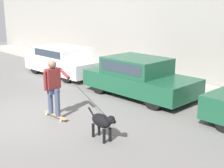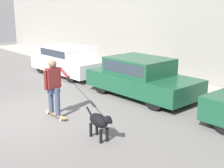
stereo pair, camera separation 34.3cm
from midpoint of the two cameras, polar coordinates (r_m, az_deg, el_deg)
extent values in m
plane|color=slate|center=(9.27, -12.67, -5.59)|extent=(36.00, 36.00, 0.00)
cube|color=gray|center=(13.21, 13.55, 9.80)|extent=(32.00, 0.30, 4.29)
cube|color=#A39E93|center=(12.68, 10.09, 0.28)|extent=(30.00, 1.84, 0.14)
cylinder|color=black|center=(13.74, -1.39, 2.70)|extent=(0.66, 0.22, 0.66)
cylinder|color=black|center=(12.81, -6.69, 1.75)|extent=(0.66, 0.22, 0.66)
cylinder|color=black|center=(15.64, -7.19, 4.03)|extent=(0.66, 0.22, 0.66)
cylinder|color=black|center=(14.83, -12.14, 3.25)|extent=(0.66, 0.22, 0.66)
cube|color=silver|center=(14.19, -6.98, 3.65)|extent=(3.96, 1.89, 0.59)
cube|color=silver|center=(14.23, -7.41, 5.85)|extent=(2.30, 1.67, 0.47)
cube|color=#28333D|center=(13.79, -10.21, 5.57)|extent=(1.99, 0.06, 0.30)
cylinder|color=black|center=(10.70, 14.16, -1.07)|extent=(0.68, 0.22, 0.68)
cylinder|color=black|center=(9.49, 8.86, -2.77)|extent=(0.68, 0.22, 0.68)
cylinder|color=black|center=(12.20, 4.53, 1.21)|extent=(0.68, 0.22, 0.68)
cylinder|color=black|center=(11.15, -0.99, 0.00)|extent=(0.68, 0.22, 0.68)
cube|color=#194C33|center=(10.79, 6.45, 0.27)|extent=(4.04, 1.90, 0.59)
cube|color=#194C33|center=(10.77, 5.90, 3.35)|extent=(2.11, 1.67, 0.55)
cube|color=#28333D|center=(10.19, 2.83, 2.94)|extent=(1.82, 0.06, 0.35)
cylinder|color=black|center=(7.34, 0.44, -9.25)|extent=(0.07, 0.07, 0.33)
cylinder|color=black|center=(7.25, -0.67, -9.55)|extent=(0.07, 0.07, 0.33)
cylinder|color=black|center=(7.69, -1.51, -8.13)|extent=(0.07, 0.07, 0.33)
cylinder|color=black|center=(7.61, -2.59, -8.40)|extent=(0.07, 0.07, 0.33)
ellipsoid|color=black|center=(7.36, -1.11, -6.69)|extent=(0.68, 0.37, 0.31)
sphere|color=black|center=(7.01, 0.60, -6.56)|extent=(0.19, 0.19, 0.19)
cylinder|color=black|center=(6.96, 1.00, -6.87)|extent=(0.11, 0.10, 0.08)
cylinder|color=black|center=(7.67, -2.87, -5.09)|extent=(0.27, 0.07, 0.20)
cylinder|color=beige|center=(8.76, -7.47, -6.29)|extent=(0.07, 0.03, 0.07)
cylinder|color=beige|center=(8.69, -8.29, -6.51)|extent=(0.07, 0.03, 0.07)
cylinder|color=beige|center=(9.33, -9.96, -5.08)|extent=(0.07, 0.03, 0.07)
cylinder|color=beige|center=(9.26, -10.75, -5.28)|extent=(0.07, 0.03, 0.07)
cube|color=#A88456|center=(8.99, -9.17, -5.52)|extent=(1.00, 0.14, 0.02)
cylinder|color=#38425B|center=(8.77, -8.83, -3.32)|extent=(0.14, 0.14, 0.77)
cylinder|color=#38425B|center=(9.05, -10.04, -2.81)|extent=(0.14, 0.14, 0.77)
cube|color=#38425B|center=(8.82, -9.53, -1.15)|extent=(0.18, 0.31, 0.15)
cube|color=maroon|center=(8.73, -9.62, 1.11)|extent=(0.21, 0.40, 0.56)
sphere|color=brown|center=(8.65, -9.73, 3.66)|extent=(0.23, 0.23, 0.23)
cylinder|color=maroon|center=(8.62, -10.97, 0.66)|extent=(0.09, 0.09, 0.53)
cylinder|color=maroon|center=(8.61, -7.60, 2.03)|extent=(0.54, 0.15, 0.25)
cylinder|color=black|center=(7.68, -3.45, -2.45)|extent=(1.89, 0.22, 0.64)
cylinder|color=red|center=(17.48, -11.27, 4.77)|extent=(0.17, 0.17, 0.55)
sphere|color=red|center=(17.43, -11.32, 5.79)|extent=(0.18, 0.18, 0.18)
camera|label=1|loc=(0.17, -88.87, 0.29)|focal=50.00mm
camera|label=2|loc=(0.17, 91.13, -0.29)|focal=50.00mm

